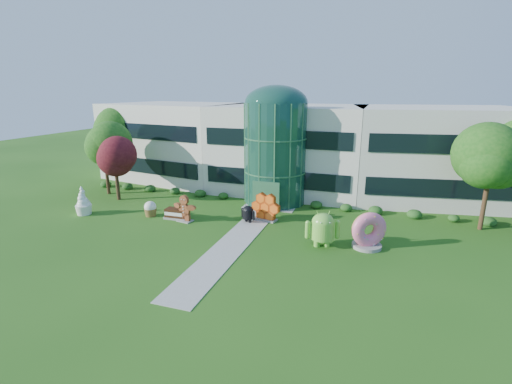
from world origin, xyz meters
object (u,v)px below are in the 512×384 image
(android_black, at_px, (248,213))
(donut, at_px, (368,230))
(android_green, at_px, (323,227))
(gingerbread, at_px, (184,208))

(android_black, bearing_deg, donut, 9.57)
(android_green, bearing_deg, android_black, 135.83)
(android_green, distance_m, gingerbread, 12.15)
(donut, bearing_deg, android_green, 165.23)
(android_green, bearing_deg, gingerbread, 152.52)
(android_green, xyz_separation_m, android_black, (-6.81, 2.98, -0.62))
(gingerbread, bearing_deg, android_green, 3.61)
(donut, height_order, gingerbread, donut)
(android_green, height_order, gingerbread, android_green)
(donut, xyz_separation_m, gingerbread, (-15.17, 0.64, -0.18))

